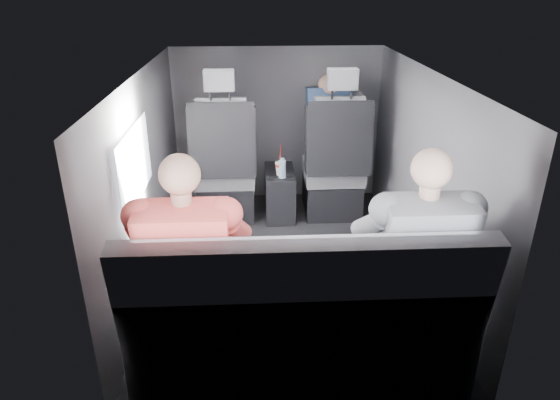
{
  "coord_description": "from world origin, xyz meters",
  "views": [
    {
      "loc": [
        -0.2,
        -3.0,
        1.87
      ],
      "look_at": [
        -0.05,
        -0.05,
        0.55
      ],
      "focal_mm": 32.0,
      "sensor_mm": 36.0,
      "label": 1
    }
  ],
  "objects": [
    {
      "name": "front_seat_right",
      "position": [
        0.45,
        0.84,
        0.4
      ],
      "size": [
        0.52,
        0.58,
        1.26
      ],
      "color": "black",
      "rests_on": "floor"
    },
    {
      "name": "panel_left",
      "position": [
        -0.9,
        0.0,
        0.68
      ],
      "size": [
        0.02,
        2.6,
        1.35
      ],
      "primitive_type": "cube",
      "color": "#56565B",
      "rests_on": "floor"
    },
    {
      "name": "panel_right",
      "position": [
        0.9,
        0.0,
        0.68
      ],
      "size": [
        0.02,
        2.6,
        1.35
      ],
      "primitive_type": "cube",
      "color": "#56565B",
      "rests_on": "floor"
    },
    {
      "name": "rear_bench",
      "position": [
        0.0,
        -1.06,
        0.31
      ],
      "size": [
        1.6,
        0.57,
        0.92
      ],
      "color": "slate",
      "rests_on": "floor"
    },
    {
      "name": "floor",
      "position": [
        0.0,
        0.0,
        0.0
      ],
      "size": [
        2.6,
        2.6,
        0.0
      ],
      "primitive_type": "plane",
      "color": "black",
      "rests_on": "ground"
    },
    {
      "name": "passenger_rear_left",
      "position": [
        -0.51,
        -0.97,
        0.63
      ],
      "size": [
        0.5,
        0.62,
        1.22
      ],
      "color": "#333338",
      "rests_on": "rear_bench"
    },
    {
      "name": "panel_back",
      "position": [
        0.0,
        -1.3,
        0.68
      ],
      "size": [
        1.8,
        0.02,
        1.35
      ],
      "primitive_type": "cube",
      "color": "#56565B",
      "rests_on": "floor"
    },
    {
      "name": "front_seat_left",
      "position": [
        -0.45,
        0.84,
        0.4
      ],
      "size": [
        0.52,
        0.58,
        1.26
      ],
      "color": "black",
      "rests_on": "floor"
    },
    {
      "name": "passenger_rear_right",
      "position": [
        0.54,
        -0.97,
        0.63
      ],
      "size": [
        0.5,
        0.62,
        1.22
      ],
      "color": "navy",
      "rests_on": "rear_bench"
    },
    {
      "name": "ceiling",
      "position": [
        0.0,
        0.0,
        1.35
      ],
      "size": [
        2.6,
        2.6,
        0.0
      ],
      "primitive_type": "plane",
      "rotation": [
        3.14,
        0.0,
        0.0
      ],
      "color": "#B2B2AD",
      "rests_on": "panel_back"
    },
    {
      "name": "center_console",
      "position": [
        0.0,
        0.88,
        0.2
      ],
      "size": [
        0.24,
        0.48,
        0.41
      ],
      "color": "black",
      "rests_on": "floor"
    },
    {
      "name": "panel_front",
      "position": [
        0.0,
        1.3,
        0.68
      ],
      "size": [
        1.8,
        0.02,
        1.35
      ],
      "primitive_type": "cube",
      "color": "#56565B",
      "rests_on": "floor"
    },
    {
      "name": "soda_cup",
      "position": [
        0.0,
        0.76,
        0.47
      ],
      "size": [
        0.08,
        0.08,
        0.26
      ],
      "color": "white",
      "rests_on": "center_console"
    },
    {
      "name": "seatbelt",
      "position": [
        0.45,
        0.67,
        0.8
      ],
      "size": [
        0.35,
        0.11,
        0.59
      ],
      "primitive_type": "cube",
      "rotation": [
        -0.14,
        0.49,
        0.0
      ],
      "color": "black",
      "rests_on": "front_seat_right"
    },
    {
      "name": "laptop_black",
      "position": [
        0.55,
        -0.75,
        0.63
      ],
      "size": [
        0.38,
        0.37,
        0.24
      ],
      "color": "black",
      "rests_on": "passenger_rear_right"
    },
    {
      "name": "passenger_front_right",
      "position": [
        0.42,
        1.1,
        0.74
      ],
      "size": [
        0.37,
        0.37,
        0.72
      ],
      "color": "navy",
      "rests_on": "front_seat_right"
    },
    {
      "name": "side_window",
      "position": [
        -0.88,
        -0.3,
        0.9
      ],
      "size": [
        0.02,
        0.75,
        0.42
      ],
      "primitive_type": "cube",
      "color": "white",
      "rests_on": "panel_left"
    },
    {
      "name": "water_bottle",
      "position": [
        0.01,
        0.73,
        0.47
      ],
      "size": [
        0.06,
        0.06,
        0.16
      ],
      "color": "#ADD5EB",
      "rests_on": "center_console"
    },
    {
      "name": "laptop_white",
      "position": [
        -0.46,
        -0.78,
        0.63
      ],
      "size": [
        0.39,
        0.43,
        0.24
      ],
      "color": "silver",
      "rests_on": "passenger_rear_left"
    }
  ]
}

